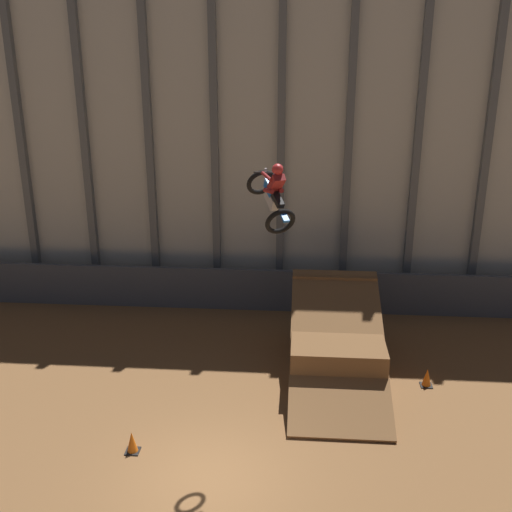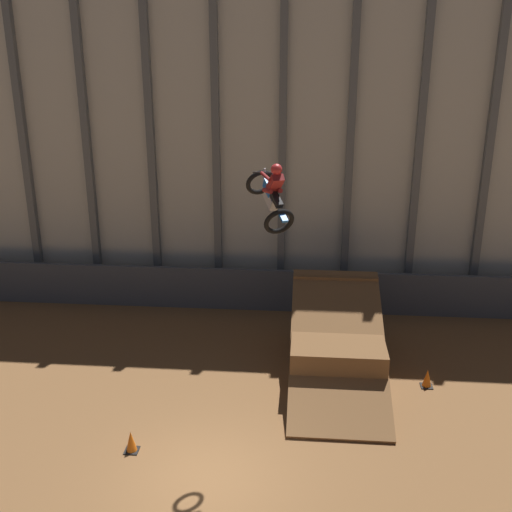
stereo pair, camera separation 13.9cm
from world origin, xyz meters
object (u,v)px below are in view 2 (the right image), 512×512
object	(u,v)px
rider_bike_solo	(271,194)
traffic_cone_near_ramp	(427,378)
dirt_ramp	(336,340)
traffic_cone_arena_edge	(131,442)

from	to	relation	value
rider_bike_solo	traffic_cone_near_ramp	world-z (taller)	rider_bike_solo
dirt_ramp	traffic_cone_arena_edge	size ratio (longest dim) A/B	10.66
traffic_cone_near_ramp	traffic_cone_arena_edge	distance (m)	8.98
traffic_cone_near_ramp	traffic_cone_arena_edge	world-z (taller)	same
traffic_cone_near_ramp	dirt_ramp	bearing A→B (deg)	157.37
dirt_ramp	rider_bike_solo	distance (m)	7.17
traffic_cone_arena_edge	traffic_cone_near_ramp	bearing A→B (deg)	25.08
rider_bike_solo	traffic_cone_arena_edge	bearing A→B (deg)	171.57
dirt_ramp	traffic_cone_near_ramp	bearing A→B (deg)	-22.63
dirt_ramp	rider_bike_solo	bearing A→B (deg)	-115.76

